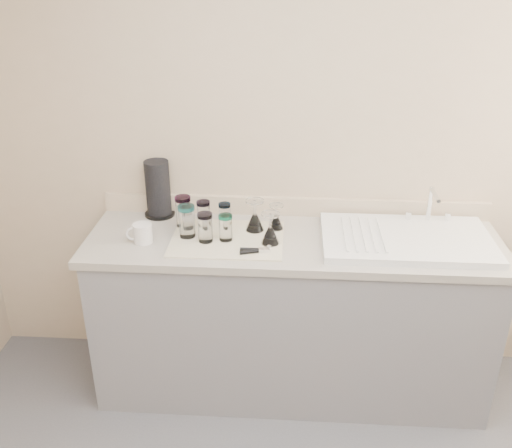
# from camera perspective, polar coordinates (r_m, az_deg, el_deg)

# --- Properties ---
(room_envelope) EXTENTS (3.54, 3.50, 2.52)m
(room_envelope) POSITION_cam_1_polar(r_m,az_deg,el_deg) (1.47, 4.15, -0.01)
(room_envelope) COLOR #505055
(room_envelope) RESTS_ON ground
(counter_unit) EXTENTS (2.06, 0.62, 0.90)m
(counter_unit) POSITION_cam_1_polar(r_m,az_deg,el_deg) (3.06, 3.54, -8.99)
(counter_unit) COLOR slate
(counter_unit) RESTS_ON ground
(sink_unit) EXTENTS (0.82, 0.50, 0.22)m
(sink_unit) POSITION_cam_1_polar(r_m,az_deg,el_deg) (2.88, 14.83, -1.42)
(sink_unit) COLOR white
(sink_unit) RESTS_ON counter_unit
(dish_towel) EXTENTS (0.55, 0.42, 0.01)m
(dish_towel) POSITION_cam_1_polar(r_m,az_deg,el_deg) (2.82, -2.87, -1.48)
(dish_towel) COLOR white
(dish_towel) RESTS_ON counter_unit
(tumbler_teal) EXTENTS (0.08, 0.08, 0.16)m
(tumbler_teal) POSITION_cam_1_polar(r_m,az_deg,el_deg) (2.93, -7.28, 1.28)
(tumbler_teal) COLOR white
(tumbler_teal) RESTS_ON dish_towel
(tumbler_cyan) EXTENTS (0.07, 0.07, 0.14)m
(tumbler_cyan) POSITION_cam_1_polar(r_m,az_deg,el_deg) (2.92, -5.26, 1.04)
(tumbler_cyan) COLOR white
(tumbler_cyan) RESTS_ON dish_towel
(tumbler_purple) EXTENTS (0.06, 0.06, 0.12)m
(tumbler_purple) POSITION_cam_1_polar(r_m,az_deg,el_deg) (2.92, -3.15, 0.94)
(tumbler_purple) COLOR white
(tumbler_purple) RESTS_ON dish_towel
(tumbler_magenta) EXTENTS (0.08, 0.08, 0.16)m
(tumbler_magenta) POSITION_cam_1_polar(r_m,az_deg,el_deg) (2.82, -6.93, 0.30)
(tumbler_magenta) COLOR white
(tumbler_magenta) RESTS_ON dish_towel
(tumbler_blue) EXTENTS (0.07, 0.07, 0.15)m
(tumbler_blue) POSITION_cam_1_polar(r_m,az_deg,el_deg) (2.77, -5.10, -0.33)
(tumbler_blue) COLOR white
(tumbler_blue) RESTS_ON dish_towel
(tumbler_lavender) EXTENTS (0.07, 0.07, 0.13)m
(tumbler_lavender) POSITION_cam_1_polar(r_m,az_deg,el_deg) (2.77, -3.06, -0.33)
(tumbler_lavender) COLOR white
(tumbler_lavender) RESTS_ON dish_towel
(goblet_back_left) EXTENTS (0.09, 0.09, 0.16)m
(goblet_back_left) POSITION_cam_1_polar(r_m,az_deg,el_deg) (2.88, -0.12, 0.41)
(goblet_back_left) COLOR white
(goblet_back_left) RESTS_ON dish_towel
(goblet_back_right) EXTENTS (0.07, 0.07, 0.13)m
(goblet_back_right) POSITION_cam_1_polar(r_m,az_deg,el_deg) (2.90, 2.02, 0.35)
(goblet_back_right) COLOR white
(goblet_back_right) RESTS_ON dish_towel
(goblet_front_right) EXTENTS (0.09, 0.09, 0.16)m
(goblet_front_right) POSITION_cam_1_polar(r_m,az_deg,el_deg) (2.75, 1.44, -0.93)
(goblet_front_right) COLOR white
(goblet_front_right) RESTS_ON dish_towel
(can_opener) EXTENTS (0.15, 0.06, 0.02)m
(can_opener) POSITION_cam_1_polar(r_m,az_deg,el_deg) (2.68, -0.07, -2.66)
(can_opener) COLOR silver
(can_opener) RESTS_ON dish_towel
(white_mug) EXTENTS (0.14, 0.11, 0.10)m
(white_mug) POSITION_cam_1_polar(r_m,az_deg,el_deg) (2.83, -11.31, -0.91)
(white_mug) COLOR silver
(white_mug) RESTS_ON counter_unit
(paper_towel_roll) EXTENTS (0.16, 0.16, 0.30)m
(paper_towel_roll) POSITION_cam_1_polar(r_m,az_deg,el_deg) (3.07, -9.77, 3.44)
(paper_towel_roll) COLOR black
(paper_towel_roll) RESTS_ON counter_unit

